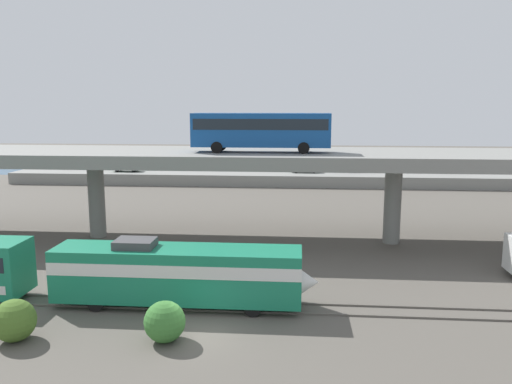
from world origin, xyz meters
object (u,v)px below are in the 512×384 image
at_px(train_locomotive, 190,272).
at_px(parked_car_3, 305,167).
at_px(parked_car_4, 72,164).
at_px(transit_bus_on_overpass, 261,129).
at_px(parked_car_2, 454,168).
at_px(parked_car_5, 376,166).
at_px(parked_car_0, 347,167).
at_px(parked_car_1, 127,167).

height_order(train_locomotive, parked_car_3, train_locomotive).
bearing_deg(parked_car_3, parked_car_4, 176.84).
bearing_deg(transit_bus_on_overpass, parked_car_2, -126.73).
relative_size(parked_car_3, parked_car_5, 1.04).
distance_m(transit_bus_on_overpass, parked_car_4, 51.34).
height_order(parked_car_4, parked_car_5, same).
relative_size(parked_car_0, parked_car_3, 0.98).
xyz_separation_m(train_locomotive, parked_car_5, (19.01, 53.03, 0.33)).
distance_m(parked_car_2, parked_car_4, 61.94).
height_order(parked_car_3, parked_car_4, same).
bearing_deg(parked_car_0, parked_car_5, 16.87).
xyz_separation_m(parked_car_0, parked_car_4, (-45.43, 0.85, 0.00)).
bearing_deg(parked_car_0, transit_bus_on_overpass, -106.87).
xyz_separation_m(parked_car_0, parked_car_1, (-34.79, -2.54, 0.00)).
distance_m(parked_car_1, parked_car_4, 11.16).
xyz_separation_m(parked_car_0, parked_car_3, (-6.72, -1.29, 0.00)).
relative_size(transit_bus_on_overpass, parked_car_5, 2.81).
relative_size(parked_car_2, parked_car_5, 1.05).
bearing_deg(parked_car_1, parked_car_5, -174.28).
relative_size(parked_car_1, parked_car_5, 1.01).
height_order(parked_car_1, parked_car_3, same).
bearing_deg(transit_bus_on_overpass, parked_car_3, -97.04).
bearing_deg(parked_car_0, parked_car_3, -169.14).
bearing_deg(parked_car_0, parked_car_4, 178.93).
height_order(train_locomotive, parked_car_5, train_locomotive).
bearing_deg(parked_car_5, train_locomotive, -109.72).
xyz_separation_m(parked_car_1, parked_car_5, (39.48, 3.96, -0.00)).
relative_size(train_locomotive, parked_car_4, 3.80).
xyz_separation_m(parked_car_0, parked_car_5, (4.69, 1.42, -0.00)).
xyz_separation_m(parked_car_0, parked_car_2, (16.51, 0.46, 0.00)).
bearing_deg(train_locomotive, parked_car_2, 59.37).
xyz_separation_m(parked_car_4, parked_car_5, (50.12, 0.57, -0.00)).
height_order(train_locomotive, parked_car_0, train_locomotive).
xyz_separation_m(transit_bus_on_overpass, parked_car_5, (15.76, 37.93, -7.70)).
bearing_deg(parked_car_3, parked_car_5, 13.37).
bearing_deg(parked_car_4, parked_car_1, 162.34).
bearing_deg(parked_car_2, train_locomotive, -120.63).
distance_m(train_locomotive, parked_car_0, 53.56).
relative_size(train_locomotive, parked_car_1, 3.75).
relative_size(transit_bus_on_overpass, parked_car_0, 2.75).
bearing_deg(train_locomotive, parked_car_4, 120.66).
relative_size(parked_car_2, parked_car_3, 1.00).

